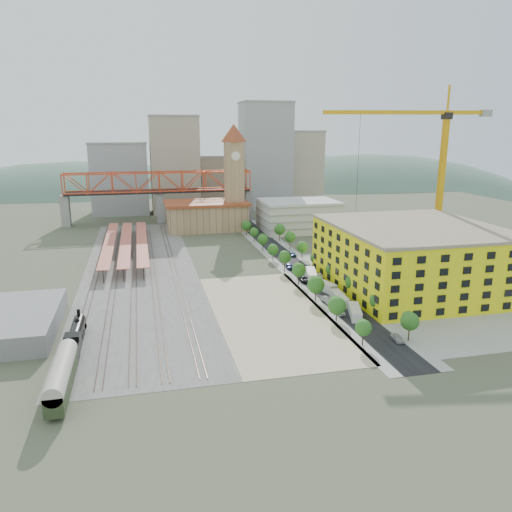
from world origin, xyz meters
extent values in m
plane|color=#474C38|center=(0.00, 0.00, 0.00)|extent=(400.00, 400.00, 0.00)
cube|color=#605E59|center=(-36.00, 17.50, 0.03)|extent=(36.00, 165.00, 0.06)
cube|color=tan|center=(-4.00, -31.50, 0.03)|extent=(28.00, 67.00, 0.06)
cube|color=black|center=(16.00, 15.00, 0.03)|extent=(12.00, 170.00, 0.06)
cube|color=gray|center=(10.50, 15.00, 0.02)|extent=(3.00, 170.00, 0.04)
cube|color=gray|center=(21.50, 15.00, 0.02)|extent=(3.00, 170.00, 0.04)
cube|color=gray|center=(45.00, -20.00, 0.03)|extent=(50.00, 90.00, 0.06)
cube|color=#382B23|center=(-50.72, 17.50, 0.15)|extent=(0.12, 160.00, 0.18)
cube|color=#382B23|center=(-49.28, 17.50, 0.15)|extent=(0.12, 160.00, 0.18)
cube|color=#382B23|center=(-44.72, 17.50, 0.15)|extent=(0.12, 160.00, 0.18)
cube|color=#382B23|center=(-43.28, 17.50, 0.15)|extent=(0.12, 160.00, 0.18)
cube|color=#382B23|center=(-38.72, 17.50, 0.15)|extent=(0.12, 160.00, 0.18)
cube|color=#382B23|center=(-37.28, 17.50, 0.15)|extent=(0.12, 160.00, 0.18)
cube|color=#382B23|center=(-32.72, 17.50, 0.15)|extent=(0.12, 160.00, 0.18)
cube|color=#382B23|center=(-31.28, 17.50, 0.15)|extent=(0.12, 160.00, 0.18)
cube|color=#382B23|center=(-25.72, 17.50, 0.15)|extent=(0.12, 160.00, 0.18)
cube|color=#382B23|center=(-24.28, 17.50, 0.15)|extent=(0.12, 160.00, 0.18)
cube|color=#C1664A|center=(-47.00, 45.00, 4.00)|extent=(4.00, 80.00, 0.25)
cylinder|color=black|center=(-47.00, 45.00, 2.00)|extent=(0.24, 0.24, 4.00)
cube|color=#C1664A|center=(-41.00, 45.00, 4.00)|extent=(4.00, 80.00, 0.25)
cylinder|color=black|center=(-41.00, 45.00, 2.00)|extent=(0.24, 0.24, 4.00)
cube|color=#C1664A|center=(-35.00, 45.00, 4.00)|extent=(4.00, 80.00, 0.25)
cylinder|color=black|center=(-35.00, 45.00, 2.00)|extent=(0.24, 0.24, 4.00)
cube|color=tan|center=(-5.00, 82.00, 6.00)|extent=(36.00, 22.00, 12.00)
cube|color=brown|center=(-5.00, 82.00, 12.50)|extent=(38.00, 24.00, 1.20)
cube|color=tan|center=(8.00, 80.00, 20.00)|extent=(8.00, 8.00, 40.00)
pyramid|color=brown|center=(8.00, 80.00, 48.00)|extent=(12.00, 12.00, 8.00)
cylinder|color=white|center=(8.00, 75.90, 34.00)|extent=(4.00, 0.30, 4.00)
cube|color=silver|center=(36.00, 70.00, 7.00)|extent=(34.00, 26.00, 14.00)
cube|color=gray|center=(-70.00, 105.00, 7.50)|extent=(4.00, 6.00, 15.00)
cube|color=gray|center=(20.00, 105.00, 7.50)|extent=(4.00, 6.00, 15.00)
cube|color=gray|center=(-25.00, 105.00, 7.50)|extent=(4.00, 6.00, 15.00)
cube|color=black|center=(-25.00, 105.00, 15.50)|extent=(90.00, 9.00, 1.00)
cube|color=yellow|center=(42.00, -20.00, 9.00)|extent=(44.00, 50.00, 18.00)
cube|color=gray|center=(42.00, -20.00, 18.40)|extent=(44.60, 50.60, 0.80)
cube|color=gray|center=(-66.00, -30.00, 2.50)|extent=(22.00, 32.00, 5.00)
cube|color=#9EA0A3|center=(-45.00, 140.00, 19.00)|extent=(30.00, 25.00, 38.00)
cube|color=#B2A58C|center=(-15.00, 135.00, 26.00)|extent=(26.00, 22.00, 52.00)
cube|color=gray|center=(12.00, 150.00, 15.00)|extent=(24.00, 24.00, 30.00)
cube|color=#9EA0A3|center=(38.00, 140.00, 30.00)|extent=(28.00, 22.00, 60.00)
cube|color=#B2A58C|center=(62.00, 145.00, 22.00)|extent=(22.00, 20.00, 44.00)
cube|color=brown|center=(-2.00, 160.00, 13.00)|extent=(20.00, 20.00, 26.00)
ellipsoid|color=#4C6B59|center=(-80.00, 260.00, -68.00)|extent=(396.00, 216.00, 180.00)
ellipsoid|color=#4C6B59|center=(40.00, 260.00, -92.00)|extent=(484.00, 264.00, 220.00)
ellipsoid|color=#4C6B59|center=(160.00, 260.00, -70.00)|extent=(418.00, 228.00, 190.00)
cylinder|color=black|center=(-50.00, -38.59, 2.65)|extent=(2.76, 13.26, 2.76)
cube|color=black|center=(-50.00, -45.77, 2.87)|extent=(3.09, 3.32, 3.54)
cylinder|color=black|center=(-50.00, -33.06, 4.64)|extent=(0.77, 0.77, 1.77)
sphere|color=black|center=(-50.00, -36.38, 4.09)|extent=(1.11, 1.11, 1.11)
cone|color=black|center=(-50.00, -31.07, 0.99)|extent=(2.87, 1.77, 2.87)
cube|color=black|center=(-50.00, -50.74, 2.21)|extent=(3.09, 6.63, 3.09)
cube|color=#20311B|center=(-50.00, -61.59, 2.65)|extent=(3.20, 19.89, 3.54)
cylinder|color=#ADA899|center=(-50.00, -61.59, 4.53)|extent=(3.43, 19.89, 3.43)
cube|color=orange|center=(65.35, 4.53, 24.39)|extent=(1.73, 1.73, 48.78)
cube|color=black|center=(65.35, 4.53, 49.87)|extent=(2.71, 2.71, 2.17)
cube|color=orange|center=(45.09, 8.23, 50.95)|extent=(40.76, 8.69, 1.30)
cube|color=orange|center=(71.75, 3.36, 50.95)|extent=(13.03, 3.62, 1.30)
cube|color=gray|center=(78.15, 2.19, 50.74)|extent=(3.69, 3.25, 2.17)
cube|color=orange|center=(65.35, 4.53, 55.29)|extent=(0.54, 0.54, 8.67)
cube|color=silver|center=(16.00, -38.71, 1.26)|extent=(5.07, 9.52, 2.52)
cube|color=silver|center=(16.00, -28.50, 1.32)|extent=(3.26, 9.81, 2.64)
cube|color=silver|center=(16.00, -16.71, 1.33)|extent=(5.20, 10.06, 2.66)
cube|color=silver|center=(16.00, -5.66, 1.43)|extent=(5.23, 10.79, 2.86)
imported|color=silver|center=(13.00, -36.25, 0.76)|extent=(1.91, 4.53, 1.53)
imported|color=gray|center=(13.00, -27.29, 0.81)|extent=(1.90, 4.96, 1.61)
imported|color=black|center=(13.00, -7.46, 0.78)|extent=(2.64, 5.66, 1.57)
imported|color=navy|center=(13.00, 7.72, 0.74)|extent=(2.85, 5.35, 1.48)
imported|color=#B9B9B9|center=(19.00, -54.68, 0.74)|extent=(1.99, 4.43, 1.48)
imported|color=#ACACB2|center=(19.00, -4.71, 0.70)|extent=(1.65, 4.29, 1.39)
imported|color=black|center=(19.00, 4.52, 0.77)|extent=(3.38, 5.89, 1.55)
imported|color=navy|center=(19.00, 23.97, 0.71)|extent=(2.12, 4.97, 1.43)
camera|label=1|loc=(-34.77, -147.19, 45.54)|focal=35.00mm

